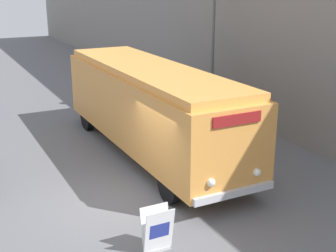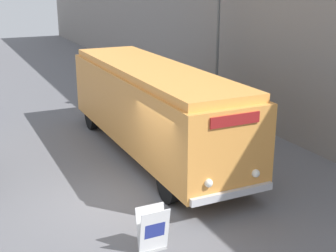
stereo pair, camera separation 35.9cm
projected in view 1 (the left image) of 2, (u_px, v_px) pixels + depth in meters
The scene contains 5 objects.
ground_plane at pixel (122, 202), 12.90m from camera, with size 80.00×80.00×0.00m, color slate.
building_wall_right at pixel (187, 10), 23.37m from camera, with size 0.30×60.00×8.77m.
vintage_bus at pixel (150, 105), 15.98m from camera, with size 2.57×10.24×3.10m.
sign_board at pixel (157, 230), 10.48m from camera, with size 0.69×0.39×1.05m.
streetlamp at pixel (214, 7), 19.14m from camera, with size 0.36×0.36×7.57m.
Camera 1 is at (-4.16, -10.96, 5.91)m, focal length 50.00 mm.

